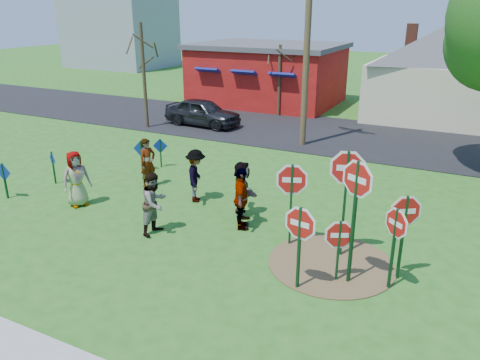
% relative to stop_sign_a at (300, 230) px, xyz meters
% --- Properties ---
extents(ground, '(120.00, 120.00, 0.00)m').
position_rel_stop_sign_a_xyz_m(ground, '(-4.10, 2.40, -1.48)').
color(ground, '#26621C').
rests_on(ground, ground).
extents(road, '(120.00, 7.50, 0.04)m').
position_rel_stop_sign_a_xyz_m(road, '(-4.10, 13.90, -1.46)').
color(road, black).
rests_on(road, ground).
extents(dirt_patch, '(3.20, 3.20, 0.03)m').
position_rel_stop_sign_a_xyz_m(dirt_patch, '(0.40, 1.40, -1.47)').
color(dirt_patch, brown).
rests_on(dirt_patch, ground).
extents(red_building, '(9.40, 7.69, 3.90)m').
position_rel_stop_sign_a_xyz_m(red_building, '(-9.60, 20.39, 0.48)').
color(red_building, maroon).
rests_on(red_building, ground).
extents(cream_house, '(9.40, 9.40, 6.50)m').
position_rel_stop_sign_a_xyz_m(cream_house, '(1.40, 20.40, 1.44)').
color(cream_house, beige).
rests_on(cream_house, ground).
extents(distant_building, '(10.00, 8.00, 8.00)m').
position_rel_stop_sign_a_xyz_m(distant_building, '(-32.10, 32.40, 2.52)').
color(distant_building, '#8C939E').
rests_on(distant_building, ground).
extents(stop_sign_a, '(1.05, 0.19, 2.18)m').
position_rel_stop_sign_a_xyz_m(stop_sign_a, '(0.00, 0.00, 0.00)').
color(stop_sign_a, '#103C1C').
rests_on(stop_sign_a, ground).
extents(stop_sign_b, '(1.16, 0.35, 3.03)m').
position_rel_stop_sign_a_xyz_m(stop_sign_b, '(0.49, 1.96, 0.70)').
color(stop_sign_b, '#103C1C').
rests_on(stop_sign_b, ground).
extents(stop_sign_c, '(1.03, 0.54, 3.18)m').
position_rel_stop_sign_a_xyz_m(stop_sign_c, '(1.00, 0.77, 0.76)').
color(stop_sign_c, '#103C1C').
rests_on(stop_sign_c, ground).
extents(stop_sign_d, '(0.87, 0.57, 2.28)m').
position_rel_stop_sign_a_xyz_m(stop_sign_d, '(2.01, 1.48, 0.12)').
color(stop_sign_d, '#103C1C').
rests_on(stop_sign_d, ground).
extents(stop_sign_e, '(0.85, 0.44, 1.68)m').
position_rel_stop_sign_a_xyz_m(stop_sign_e, '(0.72, 0.72, -0.38)').
color(stop_sign_e, '#103C1C').
rests_on(stop_sign_e, ground).
extents(stop_sign_f, '(0.74, 0.61, 2.14)m').
position_rel_stop_sign_a_xyz_m(stop_sign_f, '(1.90, 0.93, 0.03)').
color(stop_sign_f, '#103C1C').
rests_on(stop_sign_f, ground).
extents(stop_sign_g, '(1.09, 0.41, 2.46)m').
position_rel_stop_sign_a_xyz_m(stop_sign_g, '(-0.93, 1.93, 0.20)').
color(stop_sign_g, '#103C1C').
rests_on(stop_sign_g, ground).
extents(blue_diamond_a, '(0.65, 0.06, 1.27)m').
position_rel_stop_sign_a_xyz_m(blue_diamond_a, '(-10.74, 0.72, -0.70)').
color(blue_diamond_a, '#103C1C').
rests_on(blue_diamond_a, ground).
extents(blue_diamond_b, '(0.54, 0.26, 1.24)m').
position_rel_stop_sign_a_xyz_m(blue_diamond_b, '(-10.37, 2.48, -0.71)').
color(blue_diamond_b, '#103C1C').
rests_on(blue_diamond_b, ground).
extents(blue_diamond_c, '(0.69, 0.09, 1.22)m').
position_rel_stop_sign_a_xyz_m(blue_diamond_c, '(-8.45, 5.16, -0.74)').
color(blue_diamond_c, '#103C1C').
rests_on(blue_diamond_c, ground).
extents(blue_diamond_d, '(0.57, 0.23, 1.20)m').
position_rel_stop_sign_a_xyz_m(blue_diamond_d, '(-7.97, 5.78, -0.74)').
color(blue_diamond_d, '#103C1C').
rests_on(blue_diamond_d, ground).
extents(person_a, '(0.91, 1.07, 1.85)m').
position_rel_stop_sign_a_xyz_m(person_a, '(-8.10, 1.36, -0.56)').
color(person_a, '#3F5283').
rests_on(person_a, ground).
extents(person_b, '(0.59, 0.74, 1.79)m').
position_rel_stop_sign_a_xyz_m(person_b, '(-7.10, 3.81, -0.59)').
color(person_b, '#2B7C69').
rests_on(person_b, ground).
extents(person_c, '(0.74, 0.93, 1.85)m').
position_rel_stop_sign_a_xyz_m(person_c, '(-4.63, 0.87, -0.56)').
color(person_c, brown).
rests_on(person_c, ground).
extents(person_d, '(1.10, 1.33, 1.79)m').
position_rel_stop_sign_a_xyz_m(person_d, '(-4.83, 3.41, -0.59)').
color(person_d, '#38373D').
rests_on(person_d, ground).
extents(person_e, '(0.86, 1.18, 1.86)m').
position_rel_stop_sign_a_xyz_m(person_e, '(-2.56, 2.21, -0.55)').
color(person_e, '#472C55').
rests_on(person_e, ground).
extents(person_f, '(1.48, 1.60, 1.78)m').
position_rel_stop_sign_a_xyz_m(person_f, '(-2.93, 3.01, -0.59)').
color(person_f, '#245A2B').
rests_on(person_f, ground).
extents(suv, '(4.38, 2.01, 1.46)m').
position_rel_stop_sign_a_xyz_m(suv, '(-10.07, 12.60, -0.72)').
color(suv, '#2D2D31').
rests_on(suv, road).
extents(utility_pole, '(2.17, 0.83, 9.19)m').
position_rel_stop_sign_a_xyz_m(utility_pole, '(-3.92, 11.44, 3.35)').
color(utility_pole, '#4C3823').
rests_on(utility_pole, ground).
extents(bare_tree_west, '(1.80, 1.80, 5.42)m').
position_rel_stop_sign_a_xyz_m(bare_tree_west, '(-12.58, 10.95, 2.02)').
color(bare_tree_west, '#382819').
rests_on(bare_tree_west, ground).
extents(bare_tree_east, '(1.80, 1.80, 4.13)m').
position_rel_stop_sign_a_xyz_m(bare_tree_east, '(-7.34, 16.84, 1.19)').
color(bare_tree_east, '#382819').
rests_on(bare_tree_east, ground).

